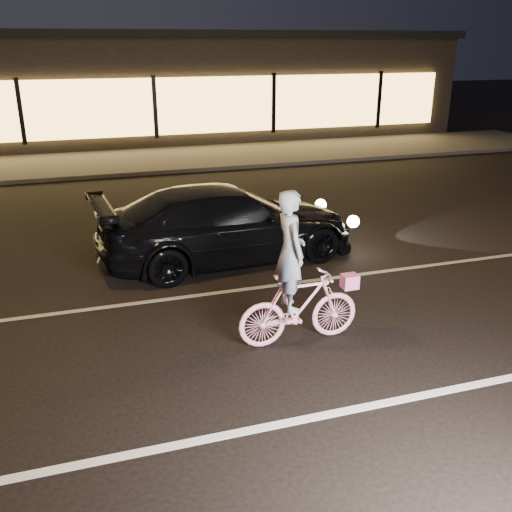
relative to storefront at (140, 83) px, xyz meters
name	(u,v)px	position (x,y,z in m)	size (l,w,h in m)	color
ground	(319,343)	(0.00, -18.97, -2.15)	(90.00, 90.00, 0.00)	black
lane_stripe_near	(372,406)	(0.00, -20.47, -2.14)	(60.00, 0.12, 0.01)	silver
lane_stripe_far	(271,286)	(0.00, -16.97, -2.14)	(60.00, 0.10, 0.01)	gray
sidewalk	(166,159)	(0.00, -5.97, -2.09)	(30.00, 4.00, 0.12)	#383533
storefront	(140,83)	(0.00, 0.00, 0.00)	(25.40, 8.42, 4.20)	black
cyclist	(297,291)	(-0.29, -18.84, -1.39)	(1.69, 0.58, 2.13)	#FF4480
sedan	(228,223)	(-0.35, -15.52, -1.45)	(4.95, 2.37, 1.39)	black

